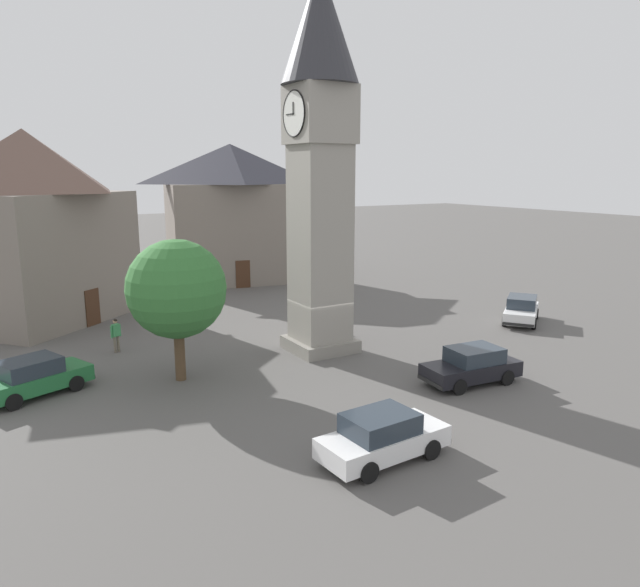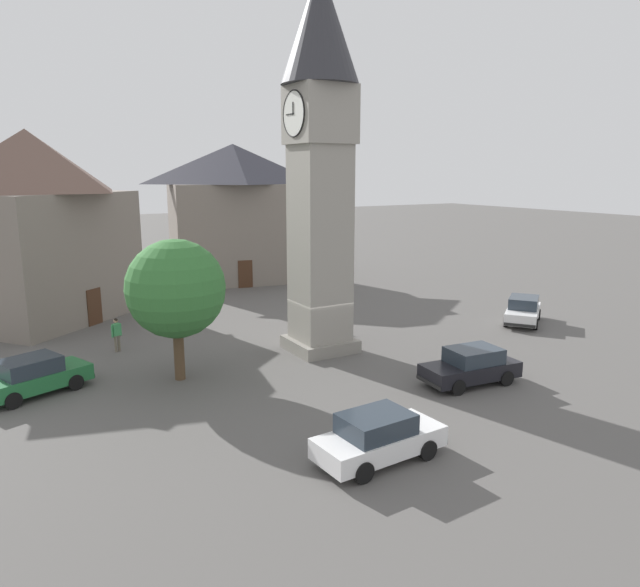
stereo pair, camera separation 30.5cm
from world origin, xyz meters
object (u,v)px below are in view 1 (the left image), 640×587
object	(u,v)px
pedestrian	(116,332)
road_sign	(291,288)
car_silver_kerb	(34,377)
car_blue_kerb	(521,310)
car_white_side	(472,366)
tree	(177,289)
clock_tower	(320,133)
building_terrace_right	(232,212)
building_shop_left	(31,225)
car_red_corner	(383,437)

from	to	relation	value
pedestrian	road_sign	distance (m)	10.50
car_silver_kerb	road_sign	size ratio (longest dim) A/B	1.59
car_blue_kerb	car_white_side	distance (m)	11.40
car_blue_kerb	car_silver_kerb	xyz separation A→B (m)	(1.89, 25.60, 0.00)
car_blue_kerb	tree	distance (m)	20.35
clock_tower	car_blue_kerb	size ratio (longest dim) A/B	4.14
road_sign	building_terrace_right	bearing A→B (deg)	-8.20
building_terrace_right	road_sign	size ratio (longest dim) A/B	4.03
building_terrace_right	road_sign	xyz separation A→B (m)	(-13.71, 1.98, -3.59)
pedestrian	building_shop_left	bearing A→B (deg)	15.77
car_red_corner	road_sign	bearing A→B (deg)	-18.68
car_red_corner	pedestrian	world-z (taller)	pedestrian
clock_tower	car_white_side	world-z (taller)	clock_tower
car_silver_kerb	building_shop_left	world-z (taller)	building_shop_left
tree	car_red_corner	bearing A→B (deg)	-162.58
car_silver_kerb	building_shop_left	distance (m)	14.18
clock_tower	pedestrian	xyz separation A→B (m)	(4.68, 8.77, -9.38)
car_blue_kerb	car_white_side	xyz separation A→B (m)	(-5.85, 9.78, 0.00)
clock_tower	car_silver_kerb	bearing A→B (deg)	87.73
car_red_corner	car_blue_kerb	bearing A→B (deg)	-61.20
building_shop_left	building_terrace_right	bearing A→B (deg)	-67.71
car_blue_kerb	tree	size ratio (longest dim) A/B	0.72
clock_tower	building_terrace_right	bearing A→B (deg)	-10.20
car_silver_kerb	building_terrace_right	xyz separation A→B (m)	(19.35, -16.33, 4.73)
car_silver_kerb	tree	distance (m)	6.45
car_blue_kerb	car_silver_kerb	distance (m)	25.67
car_silver_kerb	building_terrace_right	distance (m)	25.76
car_red_corner	pedestrian	distance (m)	16.07
car_red_corner	building_terrace_right	distance (m)	31.85
tree	building_shop_left	world-z (taller)	building_shop_left
car_blue_kerb	car_silver_kerb	bearing A→B (deg)	85.79
road_sign	car_white_side	bearing A→B (deg)	-173.75
car_red_corner	car_silver_kerb	bearing A→B (deg)	37.73
car_silver_kerb	building_shop_left	size ratio (longest dim) A/B	0.35
car_red_corner	building_terrace_right	world-z (taller)	building_terrace_right
car_silver_kerb	car_white_side	distance (m)	17.61
pedestrian	car_white_side	bearing A→B (deg)	-135.19
car_blue_kerb	car_silver_kerb	size ratio (longest dim) A/B	0.97
car_blue_kerb	car_red_corner	bearing A→B (deg)	118.80
car_white_side	tree	xyz separation A→B (m)	(6.58, 10.31, 3.15)
clock_tower	car_red_corner	size ratio (longest dim) A/B	4.22
pedestrian	building_shop_left	world-z (taller)	building_shop_left
car_white_side	pedestrian	size ratio (longest dim) A/B	2.52
clock_tower	car_red_corner	world-z (taller)	clock_tower
car_blue_kerb	car_red_corner	world-z (taller)	same
pedestrian	tree	size ratio (longest dim) A/B	0.28
building_terrace_right	tree	bearing A→B (deg)	152.18
car_white_side	pedestrian	distance (m)	16.79
car_blue_kerb	pedestrian	bearing A→B (deg)	74.34
building_shop_left	tree	bearing A→B (deg)	-164.17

